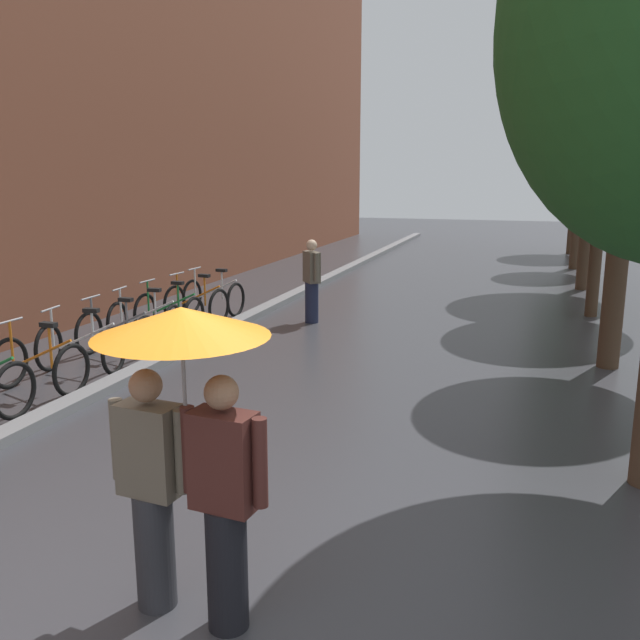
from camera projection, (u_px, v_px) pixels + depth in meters
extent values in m
plane|color=#38383D|center=(169.00, 615.00, 4.42)|extent=(80.00, 80.00, 0.00)
cube|color=slate|center=(275.00, 304.00, 14.66)|extent=(0.30, 36.00, 0.12)
cylinder|color=#473323|center=(616.00, 273.00, 9.78)|extent=(0.32, 0.32, 2.85)
ellipsoid|color=#2D6628|center=(633.00, 94.00, 9.25)|extent=(2.65, 2.65, 2.80)
cylinder|color=#473323|center=(595.00, 258.00, 13.43)|extent=(0.24, 0.24, 2.35)
ellipsoid|color=#387533|center=(607.00, 122.00, 12.88)|extent=(3.01, 3.01, 3.86)
cylinder|color=#473323|center=(586.00, 225.00, 16.50)|extent=(0.30, 0.30, 3.18)
ellipsoid|color=#387533|center=(597.00, 97.00, 15.87)|extent=(3.19, 3.19, 3.72)
cylinder|color=#473323|center=(577.00, 221.00, 20.19)|extent=(0.29, 0.29, 2.86)
ellipsoid|color=#387533|center=(584.00, 135.00, 19.66)|extent=(2.24, 2.24, 2.84)
cylinder|color=#473323|center=(572.00, 221.00, 24.10)|extent=(0.26, 0.26, 2.34)
ellipsoid|color=#387533|center=(578.00, 152.00, 23.59)|extent=(2.74, 2.74, 3.27)
torus|color=black|center=(14.00, 391.00, 7.87)|extent=(0.07, 0.70, 0.70)
torus|color=black|center=(9.00, 363.00, 9.01)|extent=(0.08, 0.70, 0.70)
torus|color=black|center=(72.00, 370.00, 8.68)|extent=(0.08, 0.70, 0.70)
cylinder|color=orange|center=(45.00, 353.00, 8.77)|extent=(0.88, 0.06, 0.43)
cylinder|color=orange|center=(50.00, 348.00, 8.72)|extent=(0.04, 0.04, 0.55)
cube|color=black|center=(48.00, 325.00, 8.66)|extent=(0.22, 0.11, 0.06)
cylinder|color=orange|center=(11.00, 343.00, 8.92)|extent=(0.04, 0.04, 0.58)
cylinder|color=#9E9EA3|center=(9.00, 321.00, 8.86)|extent=(0.04, 0.46, 0.03)
torus|color=black|center=(49.00, 348.00, 9.81)|extent=(0.15, 0.70, 0.70)
torus|color=black|center=(114.00, 351.00, 9.63)|extent=(0.15, 0.70, 0.70)
cylinder|color=silver|center=(86.00, 336.00, 9.66)|extent=(0.88, 0.15, 0.43)
cylinder|color=silver|center=(93.00, 331.00, 9.63)|extent=(0.04, 0.04, 0.55)
cube|color=black|center=(91.00, 310.00, 9.56)|extent=(0.23, 0.13, 0.06)
cylinder|color=silver|center=(52.00, 328.00, 9.73)|extent=(0.04, 0.04, 0.58)
cylinder|color=#9E9EA3|center=(50.00, 309.00, 9.67)|extent=(0.09, 0.46, 0.03)
torus|color=black|center=(89.00, 333.00, 10.71)|extent=(0.06, 0.70, 0.70)
torus|color=black|center=(145.00, 338.00, 10.41)|extent=(0.06, 0.70, 0.70)
cylinder|color=slate|center=(121.00, 323.00, 10.49)|extent=(0.88, 0.04, 0.43)
cylinder|color=slate|center=(127.00, 319.00, 10.44)|extent=(0.04, 0.04, 0.55)
cube|color=black|center=(126.00, 300.00, 10.37)|extent=(0.22, 0.10, 0.06)
cylinder|color=slate|center=(92.00, 315.00, 10.62)|extent=(0.04, 0.04, 0.58)
cylinder|color=#9E9EA3|center=(91.00, 297.00, 10.56)|extent=(0.03, 0.46, 0.03)
torus|color=black|center=(117.00, 322.00, 11.51)|extent=(0.13, 0.70, 0.70)
torus|color=black|center=(173.00, 325.00, 11.30)|extent=(0.13, 0.70, 0.70)
cylinder|color=silver|center=(150.00, 312.00, 11.34)|extent=(0.88, 0.12, 0.43)
cylinder|color=silver|center=(155.00, 308.00, 11.30)|extent=(0.04, 0.04, 0.55)
cube|color=black|center=(154.00, 290.00, 11.24)|extent=(0.23, 0.12, 0.06)
cylinder|color=silver|center=(121.00, 305.00, 11.43)|extent=(0.04, 0.04, 0.58)
cylinder|color=#9E9EA3|center=(120.00, 289.00, 11.37)|extent=(0.07, 0.46, 0.03)
torus|color=black|center=(145.00, 312.00, 12.33)|extent=(0.09, 0.70, 0.70)
torus|color=black|center=(194.00, 316.00, 11.98)|extent=(0.09, 0.70, 0.70)
cylinder|color=#1E7A38|center=(174.00, 304.00, 12.08)|extent=(0.88, 0.07, 0.43)
cylinder|color=#1E7A38|center=(178.00, 300.00, 12.03)|extent=(0.04, 0.04, 0.55)
cube|color=black|center=(178.00, 283.00, 11.96)|extent=(0.22, 0.11, 0.06)
cylinder|color=#1E7A38|center=(148.00, 297.00, 12.24)|extent=(0.04, 0.04, 0.58)
cylinder|color=#9E9EA3|center=(147.00, 281.00, 12.18)|extent=(0.05, 0.46, 0.03)
torus|color=black|center=(175.00, 303.00, 13.22)|extent=(0.13, 0.70, 0.70)
torus|color=black|center=(219.00, 307.00, 12.81)|extent=(0.13, 0.70, 0.70)
cylinder|color=orange|center=(200.00, 295.00, 12.93)|extent=(0.88, 0.13, 0.43)
cylinder|color=orange|center=(205.00, 291.00, 12.88)|extent=(0.04, 0.04, 0.55)
cube|color=black|center=(204.00, 276.00, 12.81)|extent=(0.23, 0.12, 0.06)
cylinder|color=orange|center=(177.00, 288.00, 13.12)|extent=(0.04, 0.04, 0.58)
cylinder|color=#9E9EA3|center=(177.00, 274.00, 13.06)|extent=(0.08, 0.46, 0.03)
torus|color=black|center=(192.00, 296.00, 13.91)|extent=(0.11, 0.70, 0.70)
torus|color=black|center=(236.00, 300.00, 13.54)|extent=(0.11, 0.70, 0.70)
cylinder|color=silver|center=(218.00, 289.00, 13.65)|extent=(0.88, 0.10, 0.43)
cylinder|color=silver|center=(222.00, 285.00, 13.59)|extent=(0.04, 0.04, 0.55)
cube|color=black|center=(222.00, 270.00, 13.53)|extent=(0.23, 0.12, 0.06)
cylinder|color=silver|center=(195.00, 283.00, 13.82)|extent=(0.04, 0.04, 0.58)
cylinder|color=#9E9EA3|center=(194.00, 269.00, 13.76)|extent=(0.06, 0.46, 0.03)
cylinder|color=#2D2D33|center=(155.00, 550.00, 4.44)|extent=(0.26, 0.26, 0.81)
cube|color=#665B4C|center=(149.00, 450.00, 4.29)|extent=(0.42, 0.26, 0.60)
sphere|color=#9E7051|center=(146.00, 385.00, 4.20)|extent=(0.21, 0.21, 0.21)
cylinder|color=#665B4C|center=(118.00, 439.00, 4.39)|extent=(0.09, 0.09, 0.54)
cylinder|color=#665B4C|center=(182.00, 451.00, 4.19)|extent=(0.09, 0.09, 0.54)
cylinder|color=black|center=(227.00, 568.00, 4.23)|extent=(0.26, 0.26, 0.82)
cube|color=#4C231E|center=(224.00, 461.00, 4.07)|extent=(0.42, 0.26, 0.62)
sphere|color=#9E7051|center=(221.00, 392.00, 3.98)|extent=(0.21, 0.21, 0.21)
cylinder|color=#4C231E|center=(189.00, 449.00, 4.16)|extent=(0.09, 0.09, 0.55)
cylinder|color=#4C231E|center=(260.00, 463.00, 3.97)|extent=(0.09, 0.09, 0.55)
cylinder|color=#9E9EA3|center=(186.00, 419.00, 4.15)|extent=(0.02, 0.02, 1.09)
cone|color=orange|center=(181.00, 322.00, 4.02)|extent=(1.07, 1.07, 0.18)
cylinder|color=#1E233D|center=(312.00, 303.00, 13.01)|extent=(0.26, 0.26, 0.79)
cube|color=#665B4C|center=(312.00, 267.00, 12.87)|extent=(0.43, 0.45, 0.59)
sphere|color=beige|center=(312.00, 245.00, 12.78)|extent=(0.21, 0.21, 0.21)
cylinder|color=#665B4C|center=(307.00, 264.00, 13.09)|extent=(0.09, 0.09, 0.53)
cylinder|color=#665B4C|center=(316.00, 267.00, 12.64)|extent=(0.09, 0.09, 0.53)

